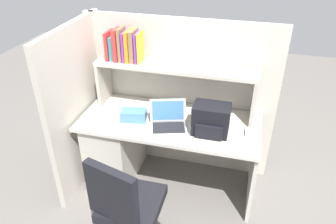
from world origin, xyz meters
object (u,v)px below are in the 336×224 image
(backpack, at_px, (211,120))
(office_chair, at_px, (128,213))
(paper_cup, at_px, (92,118))
(tissue_box, at_px, (134,115))
(laptop, at_px, (168,121))
(computer_mouse, at_px, (249,132))

(backpack, height_order, office_chair, backpack)
(paper_cup, relative_size, tissue_box, 0.49)
(tissue_box, bearing_deg, backpack, -12.15)
(paper_cup, height_order, tissue_box, paper_cup)
(paper_cup, xyz_separation_m, office_chair, (0.54, -0.61, -0.39))
(paper_cup, height_order, office_chair, office_chair)
(paper_cup, bearing_deg, laptop, 10.09)
(backpack, bearing_deg, paper_cup, -173.52)
(tissue_box, relative_size, office_chair, 0.24)
(computer_mouse, xyz_separation_m, paper_cup, (-1.34, -0.18, 0.04))
(laptop, relative_size, tissue_box, 1.70)
(laptop, height_order, tissue_box, laptop)
(paper_cup, bearing_deg, tissue_box, 21.66)
(computer_mouse, height_order, tissue_box, tissue_box)
(tissue_box, bearing_deg, paper_cup, -168.97)
(backpack, xyz_separation_m, tissue_box, (-0.69, 0.02, -0.08))
(computer_mouse, distance_m, paper_cup, 1.36)
(office_chair, bearing_deg, laptop, -83.64)
(tissue_box, bearing_deg, laptop, -13.65)
(laptop, xyz_separation_m, paper_cup, (-0.66, -0.12, 0.00))
(laptop, xyz_separation_m, tissue_box, (-0.32, 0.02, -0.00))
(computer_mouse, xyz_separation_m, tissue_box, (-1.00, -0.05, 0.03))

